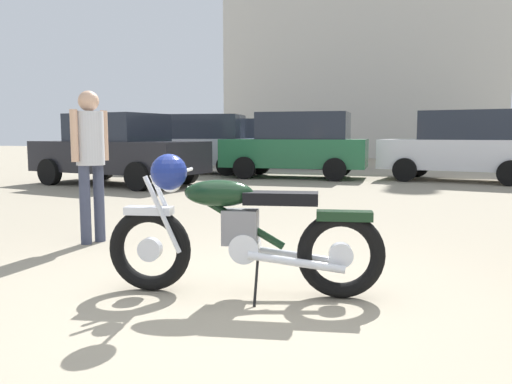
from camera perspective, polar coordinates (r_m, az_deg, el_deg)
name	(u,v)px	position (r m, az deg, el deg)	size (l,w,h in m)	color
ground_plane	(227,311)	(3.57, -3.27, -13.12)	(80.00, 80.00, 0.00)	gray
vintage_motorcycle	(235,230)	(3.79, -2.32, -4.24)	(2.07, 0.76, 1.07)	black
bystander	(90,150)	(5.86, -17.97, 4.42)	(0.30, 0.44, 1.66)	#383D51
pale_sedan_back	(118,149)	(12.59, -15.12, 4.60)	(4.45, 2.52, 1.67)	black
red_hatchback_near	(298,144)	(14.15, 4.66, 5.31)	(3.96, 1.93, 1.78)	black
silver_sedan_mid	(464,145)	(14.08, 22.15, 4.85)	(4.14, 2.36, 1.78)	black
blue_hatchback_right	(197,143)	(15.83, -6.57, 5.40)	(4.08, 2.20, 1.78)	black
dark_sedan_left	(285,141)	(18.54, 3.26, 5.66)	(4.86, 2.35, 1.74)	black
industrial_building	(369,57)	(32.51, 12.52, 14.45)	(14.62, 12.40, 21.52)	beige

